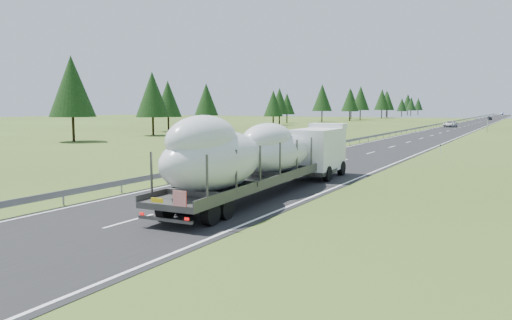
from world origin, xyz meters
The scene contains 10 objects.
ground centered at (0.00, 0.00, 0.00)m, with size 400.00×400.00×0.00m, color #3A521B.
road_surface centered at (0.00, 100.00, 0.01)m, with size 10.00×400.00×0.02m, color black.
guardrail centered at (-5.30, 99.94, 0.60)m, with size 0.10×400.00×0.76m.
marker_posts centered at (6.50, 155.00, 0.54)m, with size 0.13×350.08×1.00m.
highway_sign centered at (7.20, 80.00, 1.81)m, with size 0.08×0.90×2.60m.
tree_line_left centered at (-43.67, 118.87, 7.13)m, with size 15.21×311.30×12.24m.
boat_truck centered at (2.02, -0.83, 2.33)m, with size 3.57×19.80×4.51m.
distant_van centered at (-2.39, 101.26, 0.75)m, with size 2.50×5.43×1.51m, color silver.
distant_car_dark centered at (0.87, 173.95, 0.68)m, with size 1.60×3.99×1.36m, color black.
distant_car_blue centered at (-1.28, 295.84, 0.69)m, with size 1.46×4.18×1.38m, color #181E43.
Camera 1 is at (14.86, -24.60, 4.88)m, focal length 35.00 mm.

